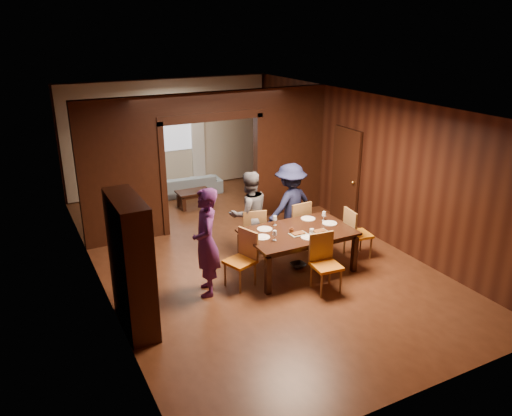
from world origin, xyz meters
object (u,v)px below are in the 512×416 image
dining_table (297,250)px  coffee_table (194,199)px  hutch (131,264)px  chair_left (240,260)px  chair_far_r (295,223)px  chair_far_l (253,231)px  sofa (188,185)px  chair_near (326,264)px  person_grey (249,214)px  person_navy (290,205)px  chair_right (358,233)px  person_purple (206,242)px

dining_table → coffee_table: 3.99m
coffee_table → hutch: bearing=-120.2°
chair_left → chair_far_r: 1.92m
chair_far_l → hutch: (-2.62, -1.35, 0.52)m
chair_far_l → chair_far_r: size_ratio=1.00×
sofa → hutch: (-2.76, -5.35, 0.75)m
chair_far_r → chair_left: bearing=26.6°
chair_far_l → chair_near: 1.84m
person_grey → coffee_table: (-0.02, 2.97, -0.63)m
person_navy → chair_left: person_navy is taller
coffee_table → chair_near: 4.85m
sofa → coffee_table: bearing=81.3°
coffee_table → person_grey: bearing=-89.6°
person_navy → hutch: 3.76m
sofa → coffee_table: 1.00m
coffee_table → chair_right: 4.41m
chair_left → person_grey: bearing=127.3°
dining_table → person_navy: bearing=66.4°
sofa → chair_far_r: bearing=104.8°
chair_left → chair_right: bearing=70.8°
person_purple → chair_far_r: 2.45m
person_grey → chair_near: size_ratio=1.71×
chair_right → chair_far_l: size_ratio=1.00×
dining_table → chair_far_r: 1.03m
coffee_table → chair_far_l: size_ratio=0.82×
chair_near → chair_far_l: bearing=109.5°
chair_far_l → person_navy: bearing=-159.1°
dining_table → chair_right: size_ratio=1.97×
dining_table → chair_near: bearing=-88.1°
chair_far_l → dining_table: bearing=130.7°
coffee_table → chair_far_r: (1.00, -3.06, 0.28)m
chair_left → chair_far_r: size_ratio=1.00×
chair_far_r → person_grey: bearing=-8.6°
coffee_table → chair_near: (0.53, -4.81, 0.28)m
person_grey → chair_far_l: (0.05, -0.06, -0.34)m
dining_table → chair_left: chair_left is taller
chair_far_l → hutch: bearing=43.1°
person_purple → coffee_table: size_ratio=2.26×
chair_left → chair_far_l: bearing=123.7°
sofa → coffee_table: size_ratio=2.13×
sofa → chair_right: (1.60, -4.99, 0.24)m
person_grey → person_navy: size_ratio=0.98×
person_grey → chair_near: (0.51, -1.84, -0.34)m
person_purple → person_grey: size_ratio=1.09×
coffee_table → chair_far_r: 3.23m
coffee_table → dining_table: bearing=-82.8°
person_navy → chair_far_r: person_navy is taller
chair_far_r → hutch: 3.81m
dining_table → chair_near: chair_near is taller
person_purple → hutch: (-1.30, -0.41, 0.09)m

